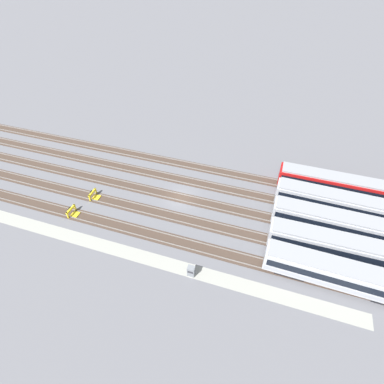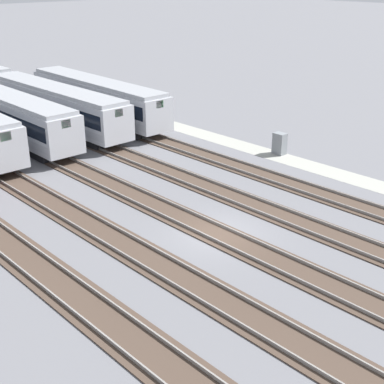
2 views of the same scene
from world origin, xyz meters
The scene contains 15 objects.
ground_plane centered at (0.00, 0.00, 0.00)m, with size 400.00×400.00×0.00m, color slate.
service_walkway centered at (0.00, -12.19, 0.00)m, with size 54.00×2.00×0.01m, color #9E9E93.
rail_track_nearest centered at (0.00, -8.41, 0.04)m, with size 90.00×2.23×0.21m.
rail_track_near_inner centered at (0.00, -4.20, 0.04)m, with size 90.00×2.23×0.21m.
rail_track_middle centered at (0.00, 0.00, 0.04)m, with size 90.00×2.24×0.21m.
rail_track_far_inner centered at (0.00, 4.20, 0.04)m, with size 90.00×2.23×0.21m.
rail_track_farthest centered at (0.00, 8.41, 0.04)m, with size 90.00×2.23×0.21m.
subway_car_front_row_leftmost centered at (23.22, 8.45, 2.04)m, with size 18.01×2.88×3.70m.
subway_car_front_row_left_inner centered at (23.22, -4.23, 2.04)m, with size 18.03×3.04×3.70m.
subway_car_front_row_centre centered at (23.22, 4.15, 2.04)m, with size 18.05×3.17×3.70m.
subway_car_front_row_right_inner centered at (23.22, -8.41, 2.04)m, with size 18.06×3.21×3.70m.
subway_car_back_row_centre centered at (23.22, -0.04, 2.04)m, with size 18.02×2.99×3.70m.
bumper_stop_nearest_track centered at (-14.15, -8.41, 0.51)m, with size 1.35×2.00×1.22m.
bumper_stop_near_inner_track centered at (-13.08, -4.20, 0.51)m, with size 1.35×2.00×1.22m.
electrical_cabinet centered at (5.95, -12.72, 0.80)m, with size 0.90×0.73×1.60m.
Camera 1 is at (12.44, -32.21, 33.09)m, focal length 28.00 mm.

